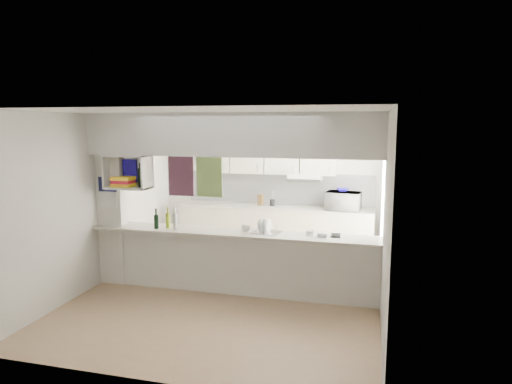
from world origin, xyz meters
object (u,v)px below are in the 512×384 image
(dish_rack, at_px, (267,227))
(wine_bottles, at_px, (167,221))
(microwave, at_px, (343,201))
(bowl, at_px, (343,190))

(dish_rack, xyz_separation_m, wine_bottles, (-1.48, -0.13, 0.04))
(microwave, distance_m, bowl, 0.20)
(dish_rack, bearing_deg, bowl, 74.67)
(microwave, relative_size, bowl, 2.68)
(bowl, relative_size, dish_rack, 0.51)
(bowl, xyz_separation_m, dish_rack, (-0.92, -2.04, -0.27))
(bowl, height_order, dish_rack, bowl)
(microwave, xyz_separation_m, wine_bottles, (-2.41, -2.13, -0.04))
(bowl, distance_m, wine_bottles, 3.24)
(microwave, relative_size, wine_bottles, 1.62)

